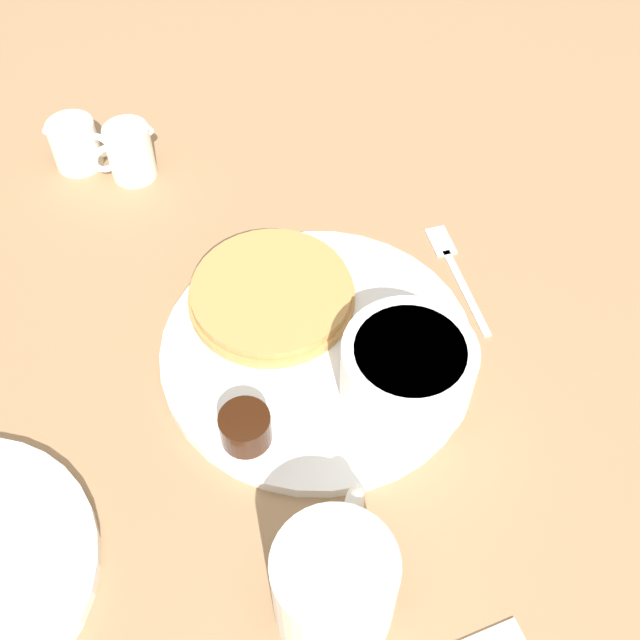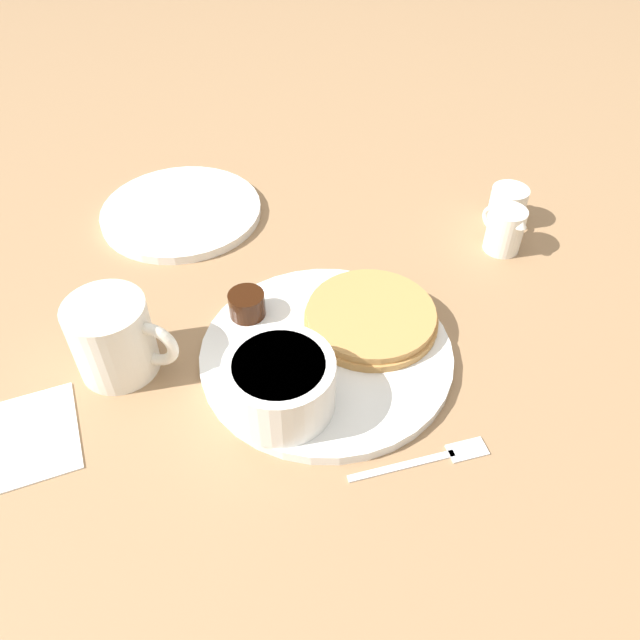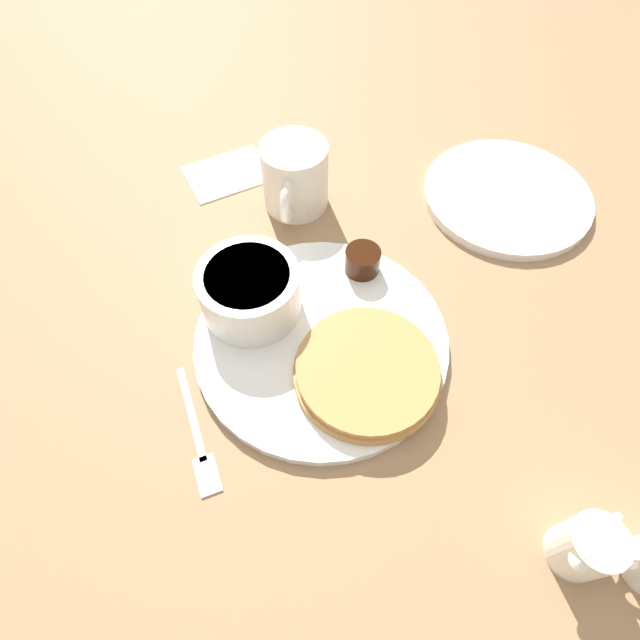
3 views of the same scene
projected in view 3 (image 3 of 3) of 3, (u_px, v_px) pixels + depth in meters
name	position (u px, v px, depth m)	size (l,w,h in m)	color
ground_plane	(321.00, 343.00, 0.53)	(4.00, 4.00, 0.00)	#93704C
plate	(321.00, 340.00, 0.53)	(0.27, 0.27, 0.01)	white
pancake_stack	(367.00, 371.00, 0.49)	(0.15, 0.15, 0.02)	#B78447
bowl	(250.00, 290.00, 0.52)	(0.11, 0.11, 0.06)	white
syrup_cup	(362.00, 261.00, 0.56)	(0.04, 0.04, 0.03)	black
butter_ramekin	(244.00, 282.00, 0.54)	(0.04, 0.04, 0.04)	white
coffee_mug	(295.00, 178.00, 0.61)	(0.08, 0.11, 0.09)	silver
creamer_pitcher_near	(586.00, 546.00, 0.39)	(0.06, 0.05, 0.06)	white
fork	(199.00, 443.00, 0.47)	(0.04, 0.14, 0.00)	silver
napkin	(228.00, 173.00, 0.68)	(0.13, 0.11, 0.00)	white
far_plate	(507.00, 196.00, 0.65)	(0.22, 0.22, 0.01)	white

